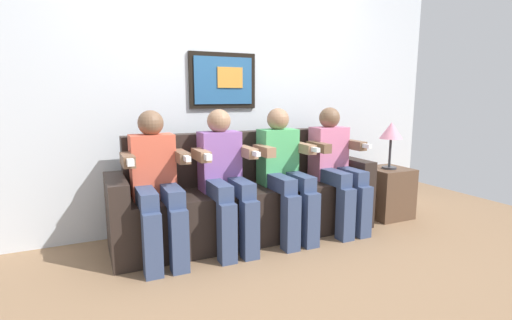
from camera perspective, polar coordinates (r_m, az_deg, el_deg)
The scene contains 9 objects.
ground_plane at distance 3.14m, azimuth 1.17°, elevation -13.12°, with size 6.09×6.09×0.00m, color #8C6B4C.
back_wall_assembly at distance 3.60m, azimuth -4.19°, elevation 11.00°, with size 4.68×0.10×2.60m.
couch at distance 3.32m, azimuth -1.28°, elevation -6.14°, with size 2.28×0.58×0.90m.
person_leftmost at distance 2.87m, azimuth -14.80°, elevation -2.95°, with size 0.46×0.56×1.11m.
person_left_center at distance 3.00m, azimuth -4.71°, elevation -2.10°, with size 0.46×0.56×1.11m.
person_right_center at distance 3.22m, azimuth 4.27°, elevation -1.30°, with size 0.46×0.56×1.11m.
person_rightmost at distance 3.51m, azimuth 11.93°, elevation -0.58°, with size 0.46×0.56×1.11m.
side_table_right at distance 4.06m, azimuth 19.11°, elevation -4.63°, with size 0.40×0.40×0.50m.
table_lamp at distance 3.94m, azimuth 19.66°, elevation 3.89°, with size 0.22×0.22×0.46m.
Camera 1 is at (-1.27, -2.60, 1.22)m, focal length 26.60 mm.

